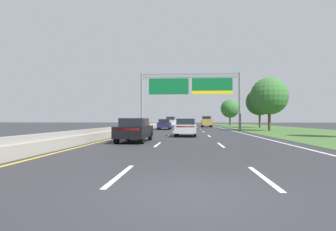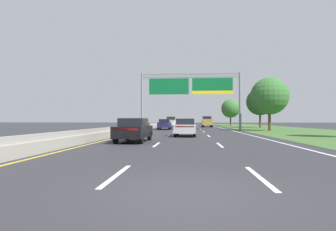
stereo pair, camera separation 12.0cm
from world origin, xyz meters
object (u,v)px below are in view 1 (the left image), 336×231
object	(u,v)px
car_red_centre_lane_sedan	(188,124)
car_navy_left_lane_sedan	(164,124)
car_white_left_lane_suv	(171,122)
roadside_tree_mid	(269,96)
overhead_sign_gantry	(190,89)
pickup_truck_gold	(207,122)
roadside_tree_distant	(230,109)
roadside_tree_far	(260,102)
car_silver_centre_lane_sedan	(186,127)
car_black_left_lane_sedan	(135,130)

from	to	relation	value
car_red_centre_lane_sedan	car_navy_left_lane_sedan	bearing A→B (deg)	102.02
car_white_left_lane_suv	car_red_centre_lane_sedan	bearing A→B (deg)	-165.63
car_red_centre_lane_sedan	roadside_tree_mid	distance (m)	12.36
overhead_sign_gantry	pickup_truck_gold	world-z (taller)	overhead_sign_gantry
roadside_tree_distant	pickup_truck_gold	bearing A→B (deg)	-118.70
roadside_tree_far	car_red_centre_lane_sedan	bearing A→B (deg)	-143.46
pickup_truck_gold	car_white_left_lane_suv	size ratio (longest dim) A/B	1.14
car_white_left_lane_suv	pickup_truck_gold	bearing A→B (deg)	-95.06
car_navy_left_lane_sedan	roadside_tree_far	xyz separation A→B (m)	(16.77, 10.47, 3.97)
car_navy_left_lane_sedan	roadside_tree_mid	world-z (taller)	roadside_tree_mid
car_silver_centre_lane_sedan	car_navy_left_lane_sedan	xyz separation A→B (m)	(-3.35, 16.76, 0.00)
car_black_left_lane_sedan	roadside_tree_far	bearing A→B (deg)	-24.92
overhead_sign_gantry	roadside_tree_far	distance (m)	16.68
car_red_centre_lane_sedan	car_silver_centre_lane_sedan	bearing A→B (deg)	-179.23
roadside_tree_mid	roadside_tree_far	distance (m)	14.71
car_white_left_lane_suv	roadside_tree_far	bearing A→B (deg)	-106.35
roadside_tree_mid	roadside_tree_far	world-z (taller)	roadside_tree_far
roadside_tree_mid	car_black_left_lane_sedan	bearing A→B (deg)	-126.57
roadside_tree_mid	roadside_tree_distant	distance (m)	30.87
car_black_left_lane_sedan	roadside_tree_far	xyz separation A→B (m)	(16.77, 33.82, 3.97)
car_white_left_lane_suv	car_navy_left_lane_sedan	xyz separation A→B (m)	(-0.01, -15.76, -0.28)
pickup_truck_gold	roadside_tree_mid	size ratio (longest dim) A/B	0.76
pickup_truck_gold	roadside_tree_far	bearing A→B (deg)	-115.04
pickup_truck_gold	roadside_tree_mid	xyz separation A→B (m)	(7.00, -19.00, 3.54)
car_red_centre_lane_sedan	roadside_tree_mid	xyz separation A→B (m)	(10.78, -4.70, 3.80)
car_white_left_lane_suv	car_silver_centre_lane_sedan	size ratio (longest dim) A/B	1.07
car_red_centre_lane_sedan	roadside_tree_far	bearing A→B (deg)	-52.05
car_black_left_lane_sedan	car_white_left_lane_suv	xyz separation A→B (m)	(0.01, 39.12, 0.28)
car_white_left_lane_suv	car_red_centre_lane_sedan	size ratio (longest dim) A/B	1.07
pickup_truck_gold	roadside_tree_distant	distance (m)	13.89
car_black_left_lane_sedan	car_white_left_lane_suv	world-z (taller)	car_white_left_lane_suv
roadside_tree_far	pickup_truck_gold	bearing A→B (deg)	154.54
car_black_left_lane_sedan	car_white_left_lane_suv	size ratio (longest dim) A/B	0.94
roadside_tree_mid	roadside_tree_distant	bearing A→B (deg)	90.92
pickup_truck_gold	car_navy_left_lane_sedan	world-z (taller)	pickup_truck_gold
roadside_tree_mid	overhead_sign_gantry	bearing A→B (deg)	159.08
car_navy_left_lane_sedan	roadside_tree_far	size ratio (longest dim) A/B	0.60
car_silver_centre_lane_sedan	car_navy_left_lane_sedan	world-z (taller)	same
car_red_centre_lane_sedan	roadside_tree_far	xyz separation A→B (m)	(13.23, 9.80, 3.97)
car_black_left_lane_sedan	overhead_sign_gantry	bearing A→B (deg)	-8.04
roadside_tree_far	car_navy_left_lane_sedan	bearing A→B (deg)	-148.03
car_silver_centre_lane_sedan	car_black_left_lane_sedan	bearing A→B (deg)	154.22
roadside_tree_mid	car_silver_centre_lane_sedan	bearing A→B (deg)	-130.79
roadside_tree_far	roadside_tree_distant	bearing A→B (deg)	100.19
car_navy_left_lane_sedan	pickup_truck_gold	bearing A→B (deg)	-25.77
car_silver_centre_lane_sedan	roadside_tree_mid	size ratio (longest dim) A/B	0.63
car_black_left_lane_sedan	car_red_centre_lane_sedan	world-z (taller)	same
pickup_truck_gold	roadside_tree_far	size ratio (longest dim) A/B	0.74
pickup_truck_gold	car_white_left_lane_suv	xyz separation A→B (m)	(-7.33, 0.80, 0.02)
overhead_sign_gantry	car_white_left_lane_suv	world-z (taller)	overhead_sign_gantry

